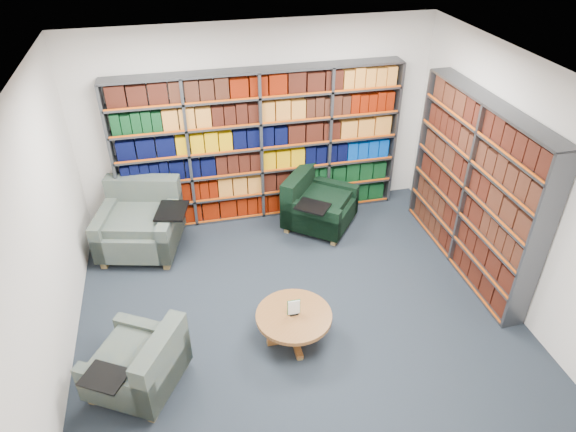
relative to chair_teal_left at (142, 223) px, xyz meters
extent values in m
cube|color=black|center=(1.74, -1.89, -0.37)|extent=(5.00, 5.00, 0.01)
cube|color=white|center=(1.74, -1.89, 2.44)|extent=(5.00, 5.00, 0.01)
cube|color=silver|center=(1.74, 0.61, 1.03)|extent=(5.00, 0.01, 2.80)
cube|color=silver|center=(-0.77, -1.89, 1.03)|extent=(0.01, 5.00, 2.80)
cube|color=silver|center=(4.24, -1.89, 1.03)|extent=(0.01, 5.00, 2.80)
cube|color=#47494F|center=(1.74, 0.45, 0.73)|extent=(4.00, 0.28, 2.20)
cube|color=silver|center=(1.74, 0.58, 0.73)|extent=(4.00, 0.02, 2.20)
cube|color=#D84C0A|center=(1.74, 0.32, 0.73)|extent=(4.00, 0.01, 2.20)
cube|color=#B86C25|center=(1.74, 0.45, -0.19)|extent=(3.88, 0.21, 0.29)
cube|color=#35170E|center=(1.74, 0.45, 0.18)|extent=(3.88, 0.21, 0.29)
cube|color=black|center=(1.74, 0.45, 0.54)|extent=(3.88, 0.21, 0.29)
cube|color=black|center=(1.74, 0.45, 0.91)|extent=(3.88, 0.21, 0.29)
cube|color=black|center=(1.74, 0.45, 1.28)|extent=(3.88, 0.21, 0.29)
cube|color=black|center=(1.74, 0.45, 1.64)|extent=(3.88, 0.21, 0.29)
cube|color=#47494F|center=(4.08, -1.29, 0.73)|extent=(0.28, 2.50, 2.20)
cube|color=silver|center=(4.21, -1.29, 0.73)|extent=(0.02, 2.50, 2.20)
cube|color=#D84C0A|center=(3.95, -1.29, 0.73)|extent=(0.02, 2.50, 2.20)
cube|color=#35170E|center=(4.08, -1.29, -0.19)|extent=(0.21, 2.38, 0.29)
cube|color=#35170E|center=(4.08, -1.29, 0.18)|extent=(0.21, 2.38, 0.29)
cube|color=black|center=(4.08, -1.29, 0.54)|extent=(0.21, 2.38, 0.29)
cube|color=#35170E|center=(4.08, -1.29, 0.91)|extent=(0.21, 2.38, 0.29)
cube|color=black|center=(4.08, -1.29, 1.28)|extent=(0.21, 2.38, 0.29)
cube|color=#35170E|center=(4.08, -1.29, 1.64)|extent=(0.21, 2.38, 0.29)
cube|color=#051A36|center=(-0.03, -0.09, -0.08)|extent=(1.22, 1.22, 0.36)
cube|color=#051A36|center=(0.07, 0.28, 0.14)|extent=(1.03, 0.46, 0.80)
cube|color=#051A36|center=(-0.44, 0.01, 0.01)|extent=(0.40, 1.01, 0.53)
cube|color=#051A36|center=(0.38, -0.20, 0.01)|extent=(0.40, 1.01, 0.53)
cube|color=black|center=(0.42, -0.27, 0.30)|extent=(0.49, 0.57, 0.03)
cube|color=brown|center=(-0.53, -0.39, -0.31)|extent=(0.09, 0.09, 0.11)
cube|color=brown|center=(0.27, -0.59, -0.31)|extent=(0.09, 0.09, 0.11)
cube|color=brown|center=(-0.32, 0.41, -0.31)|extent=(0.09, 0.09, 0.11)
cube|color=brown|center=(0.47, 0.20, -0.31)|extent=(0.09, 0.09, 0.11)
cube|color=black|center=(2.50, -0.09, -0.12)|extent=(1.22, 1.22, 0.31)
cube|color=black|center=(2.23, 0.12, 0.08)|extent=(0.69, 0.81, 0.70)
cube|color=black|center=(2.27, -0.38, -0.04)|extent=(0.77, 0.64, 0.47)
cube|color=black|center=(2.72, 0.20, -0.04)|extent=(0.77, 0.64, 0.47)
cube|color=black|center=(2.28, -0.45, 0.21)|extent=(0.54, 0.52, 0.02)
cube|color=brown|center=(2.56, -0.60, -0.32)|extent=(0.10, 0.10, 0.10)
cube|color=brown|center=(3.00, -0.03, -0.32)|extent=(0.10, 0.10, 0.10)
cube|color=brown|center=(1.99, -0.16, -0.32)|extent=(0.10, 0.10, 0.10)
cube|color=brown|center=(2.43, 0.41, -0.32)|extent=(0.10, 0.10, 0.10)
cube|color=#051A36|center=(-0.06, -2.41, -0.14)|extent=(1.10, 1.10, 0.28)
cube|color=#051A36|center=(0.21, -2.57, 0.04)|extent=(0.56, 0.78, 0.64)
cube|color=#051A36|center=(0.11, -2.12, -0.07)|extent=(0.75, 0.51, 0.43)
cube|color=#051A36|center=(-0.23, -2.71, -0.07)|extent=(0.75, 0.51, 0.43)
cube|color=black|center=(-0.29, -2.72, 0.17)|extent=(0.49, 0.46, 0.02)
cube|color=brown|center=(-0.18, -1.96, -0.32)|extent=(0.09, 0.09, 0.09)
cube|color=brown|center=(-0.51, -2.53, -0.32)|extent=(0.09, 0.09, 0.09)
cube|color=brown|center=(0.39, -2.30, -0.32)|extent=(0.09, 0.09, 0.09)
cube|color=brown|center=(0.06, -2.86, -0.32)|extent=(0.09, 0.09, 0.09)
cylinder|color=brown|center=(1.59, -2.19, 0.00)|extent=(0.82, 0.82, 0.05)
cylinder|color=brown|center=(1.59, -2.19, -0.19)|extent=(0.11, 0.11, 0.33)
cube|color=brown|center=(1.59, -2.19, -0.33)|extent=(0.59, 0.07, 0.05)
cube|color=brown|center=(1.59, -2.19, -0.33)|extent=(0.07, 0.59, 0.05)
cube|color=black|center=(1.59, -2.19, 0.02)|extent=(0.09, 0.05, 0.01)
cube|color=white|center=(1.59, -2.19, 0.12)|extent=(0.13, 0.01, 0.18)
cube|color=#145926|center=(1.59, -2.18, 0.12)|extent=(0.14, 0.00, 0.20)
camera|label=1|loc=(0.62, -6.06, 3.92)|focal=32.00mm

